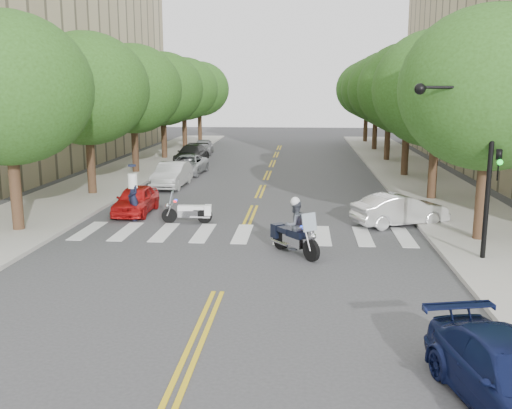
# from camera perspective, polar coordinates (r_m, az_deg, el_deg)

# --- Properties ---
(ground) EXTENTS (140.00, 140.00, 0.00)m
(ground) POSITION_cam_1_polar(r_m,az_deg,el_deg) (16.09, -3.83, -8.71)
(ground) COLOR #38383A
(ground) RESTS_ON ground
(sidewalk_left) EXTENTS (5.00, 60.00, 0.15)m
(sidewalk_left) POSITION_cam_1_polar(r_m,az_deg,el_deg) (39.15, -12.88, 3.14)
(sidewalk_left) COLOR #9E9991
(sidewalk_left) RESTS_ON ground
(sidewalk_right) EXTENTS (5.00, 60.00, 0.15)m
(sidewalk_right) POSITION_cam_1_polar(r_m,az_deg,el_deg) (38.02, 15.61, 2.77)
(sidewalk_right) COLOR #9E9991
(sidewalk_right) RESTS_ON ground
(tree_l_0) EXTENTS (6.40, 6.40, 8.45)m
(tree_l_0) POSITION_cam_1_polar(r_m,az_deg,el_deg) (23.69, -23.63, 10.55)
(tree_l_0) COLOR #382316
(tree_l_0) RESTS_ON ground
(tree_l_1) EXTENTS (6.40, 6.40, 8.45)m
(tree_l_1) POSITION_cam_1_polar(r_m,az_deg,el_deg) (30.99, -16.57, 11.02)
(tree_l_1) COLOR #382316
(tree_l_1) RESTS_ON ground
(tree_l_2) EXTENTS (6.40, 6.40, 8.45)m
(tree_l_2) POSITION_cam_1_polar(r_m,az_deg,el_deg) (38.56, -12.24, 11.22)
(tree_l_2) COLOR #382316
(tree_l_2) RESTS_ON ground
(tree_l_3) EXTENTS (6.40, 6.40, 8.45)m
(tree_l_3) POSITION_cam_1_polar(r_m,az_deg,el_deg) (46.28, -9.33, 11.33)
(tree_l_3) COLOR #382316
(tree_l_3) RESTS_ON ground
(tree_l_4) EXTENTS (6.40, 6.40, 8.45)m
(tree_l_4) POSITION_cam_1_polar(r_m,az_deg,el_deg) (54.08, -7.26, 11.38)
(tree_l_4) COLOR #382316
(tree_l_4) RESTS_ON ground
(tree_l_5) EXTENTS (6.40, 6.40, 8.45)m
(tree_l_5) POSITION_cam_1_polar(r_m,az_deg,el_deg) (61.93, -5.71, 11.42)
(tree_l_5) COLOR #382316
(tree_l_5) RESTS_ON ground
(tree_r_0) EXTENTS (6.40, 6.40, 8.45)m
(tree_r_0) POSITION_cam_1_polar(r_m,az_deg,el_deg) (21.92, 22.39, 10.65)
(tree_r_0) COLOR #382316
(tree_r_0) RESTS_ON ground
(tree_r_1) EXTENTS (6.40, 6.40, 8.45)m
(tree_r_1) POSITION_cam_1_polar(r_m,az_deg,el_deg) (29.65, 17.73, 10.95)
(tree_r_1) COLOR #382316
(tree_r_1) RESTS_ON ground
(tree_r_2) EXTENTS (6.40, 6.40, 8.45)m
(tree_r_2) POSITION_cam_1_polar(r_m,az_deg,el_deg) (37.50, 15.00, 11.10)
(tree_r_2) COLOR #382316
(tree_r_2) RESTS_ON ground
(tree_r_3) EXTENTS (6.40, 6.40, 8.45)m
(tree_r_3) POSITION_cam_1_polar(r_m,az_deg,el_deg) (45.40, 13.22, 11.18)
(tree_r_3) COLOR #382316
(tree_r_3) RESTS_ON ground
(tree_r_4) EXTENTS (6.40, 6.40, 8.45)m
(tree_r_4) POSITION_cam_1_polar(r_m,az_deg,el_deg) (53.33, 11.97, 11.23)
(tree_r_4) COLOR #382316
(tree_r_4) RESTS_ON ground
(tree_r_5) EXTENTS (6.40, 6.40, 8.45)m
(tree_r_5) POSITION_cam_1_polar(r_m,az_deg,el_deg) (61.28, 11.04, 11.27)
(tree_r_5) COLOR #382316
(tree_r_5) RESTS_ON ground
(traffic_signal_pole) EXTENTS (2.82, 0.42, 6.00)m
(traffic_signal_pole) POSITION_cam_1_polar(r_m,az_deg,el_deg) (19.29, 21.11, 5.28)
(traffic_signal_pole) COLOR black
(traffic_signal_pole) RESTS_ON ground
(motorcycle_police) EXTENTS (1.71, 2.11, 2.00)m
(motorcycle_police) POSITION_cam_1_polar(r_m,az_deg,el_deg) (19.38, 3.81, -2.45)
(motorcycle_police) COLOR black
(motorcycle_police) RESTS_ON ground
(motorcycle_parked) EXTENTS (2.14, 0.58, 1.38)m
(motorcycle_parked) POSITION_cam_1_polar(r_m,az_deg,el_deg) (24.10, -6.47, -0.74)
(motorcycle_parked) COLOR black
(motorcycle_parked) RESTS_ON ground
(officer_standing) EXTENTS (0.80, 0.85, 1.95)m
(officer_standing) POSITION_cam_1_polar(r_m,az_deg,el_deg) (24.94, -12.17, 0.64)
(officer_standing) COLOR black
(officer_standing) RESTS_ON ground
(convertible) EXTENTS (4.21, 2.86, 1.31)m
(convertible) POSITION_cam_1_polar(r_m,az_deg,el_deg) (24.27, 14.21, -0.51)
(convertible) COLOR silver
(convertible) RESTS_ON ground
(parked_car_a) EXTENTS (1.54, 3.75, 1.27)m
(parked_car_a) POSITION_cam_1_polar(r_m,az_deg,el_deg) (26.31, -11.92, 0.46)
(parked_car_a) COLOR red
(parked_car_a) RESTS_ON ground
(parked_car_b) EXTENTS (1.64, 4.37, 1.42)m
(parked_car_b) POSITION_cam_1_polar(r_m,az_deg,el_deg) (33.12, -8.42, 2.95)
(parked_car_b) COLOR #BDBDBD
(parked_car_b) RESTS_ON ground
(parked_car_c) EXTENTS (2.29, 4.59, 1.25)m
(parked_car_c) POSITION_cam_1_polar(r_m,az_deg,el_deg) (38.07, -6.86, 3.96)
(parked_car_c) COLOR #A8ABB0
(parked_car_c) RESTS_ON ground
(parked_car_d) EXTENTS (2.23, 4.89, 1.39)m
(parked_car_d) POSITION_cam_1_polar(r_m,az_deg,el_deg) (43.88, -6.45, 5.04)
(parked_car_d) COLOR black
(parked_car_d) RESTS_ON ground
(parked_car_e) EXTENTS (1.84, 3.99, 1.32)m
(parked_car_e) POSITION_cam_1_polar(r_m,az_deg,el_deg) (49.69, -5.28, 5.78)
(parked_car_e) COLOR gray
(parked_car_e) RESTS_ON ground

